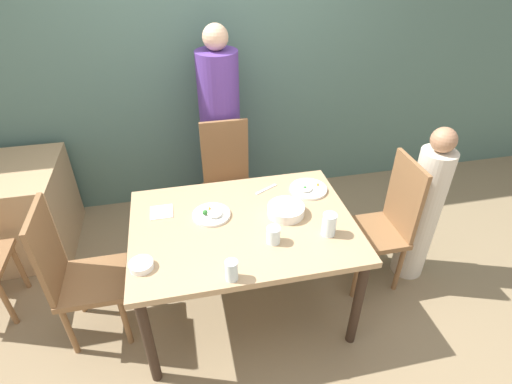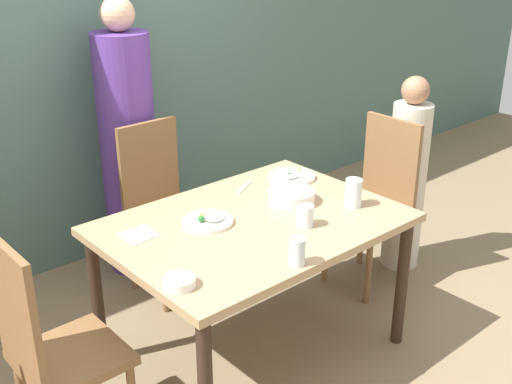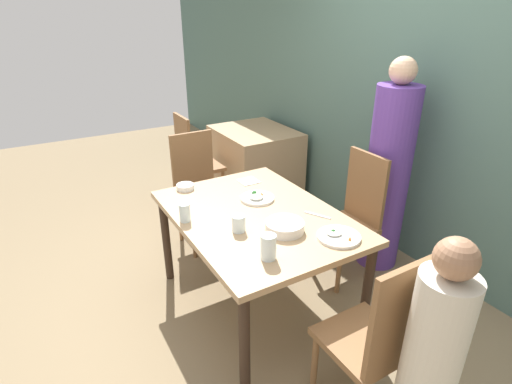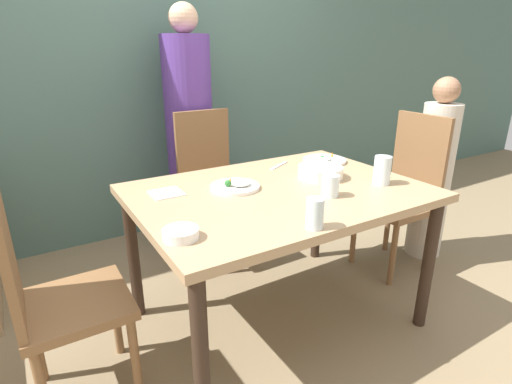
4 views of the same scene
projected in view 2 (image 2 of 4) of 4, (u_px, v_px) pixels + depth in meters
The scene contains 17 objects.
ground_plane at pixel (253, 350), 3.30m from camera, with size 10.00×10.00×0.00m, color #847051.
wall_back at pixel (88, 46), 3.80m from camera, with size 10.00×0.06×2.70m.
dining_table at pixel (253, 235), 3.04m from camera, with size 1.36×0.98×0.74m.
chair_adult_spot at pixel (162, 206), 3.70m from camera, with size 0.40×0.40×1.00m.
chair_child_spot at pixel (377, 200), 3.77m from camera, with size 0.40×0.40×1.00m.
chair_empty_left at pixel (50, 346), 2.49m from camera, with size 0.40×0.40×1.00m.
person_adult at pixel (129, 151), 3.82m from camera, with size 0.33×0.33×1.66m.
person_child at pixel (406, 181), 3.92m from camera, with size 0.23×0.23×1.22m.
bowl_curry at pixel (291, 196), 3.19m from camera, with size 0.23×0.23×0.06m.
plate_rice_adult at pixel (292, 176), 3.49m from camera, with size 0.25×0.25×0.05m.
plate_rice_child at pixel (209, 220), 2.97m from camera, with size 0.24×0.24×0.05m.
bowl_rice_small at pixel (179, 282), 2.46m from camera, with size 0.13×0.13×0.04m.
glass_water_tall at pixel (353, 193), 3.13m from camera, with size 0.08×0.08×0.14m.
glass_water_short at pixel (305, 216), 2.94m from camera, with size 0.08×0.08×0.10m.
glass_water_center at pixel (297, 252), 2.60m from camera, with size 0.07×0.07×0.12m.
napkin_folded at pixel (139, 235), 2.87m from camera, with size 0.14×0.14×0.01m.
fork_steel at pixel (244, 187), 3.37m from camera, with size 0.17×0.10×0.01m.
Camera 2 is at (-1.78, -2.05, 2.05)m, focal length 45.00 mm.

